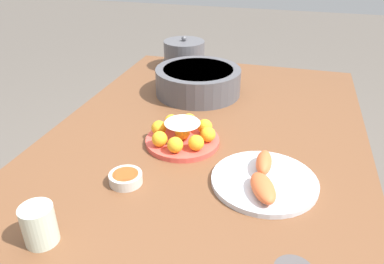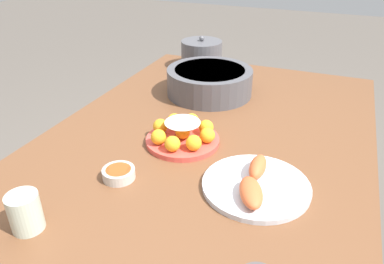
# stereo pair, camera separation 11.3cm
# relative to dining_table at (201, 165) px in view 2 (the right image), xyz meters

# --- Properties ---
(dining_table) EXTENTS (1.58, 1.00, 0.71)m
(dining_table) POSITION_rel_dining_table_xyz_m (0.00, 0.00, 0.00)
(dining_table) COLOR brown
(dining_table) RESTS_ON ground_plane
(cake_plate) EXTENTS (0.23, 0.23, 0.08)m
(cake_plate) POSITION_rel_dining_table_xyz_m (-0.01, 0.06, 0.10)
(cake_plate) COLOR #E04C42
(cake_plate) RESTS_ON dining_table
(serving_bowl) EXTENTS (0.33, 0.33, 0.10)m
(serving_bowl) POSITION_rel_dining_table_xyz_m (0.38, 0.11, 0.13)
(serving_bowl) COLOR #4C4C51
(serving_bowl) RESTS_ON dining_table
(sauce_bowl) EXTENTS (0.09, 0.09, 0.03)m
(sauce_bowl) POSITION_rel_dining_table_xyz_m (-0.25, 0.14, 0.09)
(sauce_bowl) COLOR beige
(sauce_bowl) RESTS_ON dining_table
(seafood_platter) EXTENTS (0.28, 0.28, 0.06)m
(seafood_platter) POSITION_rel_dining_table_xyz_m (-0.16, -0.21, 0.09)
(seafood_platter) COLOR silver
(seafood_platter) RESTS_ON dining_table
(cup_far) EXTENTS (0.07, 0.07, 0.09)m
(cup_far) POSITION_rel_dining_table_xyz_m (-0.48, 0.22, 0.12)
(cup_far) COLOR beige
(cup_far) RESTS_ON dining_table
(warming_pot) EXTENTS (0.20, 0.20, 0.15)m
(warming_pot) POSITION_rel_dining_table_xyz_m (0.66, 0.25, 0.14)
(warming_pot) COLOR #66605B
(warming_pot) RESTS_ON dining_table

